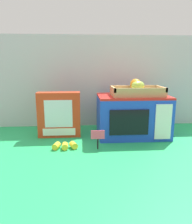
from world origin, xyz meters
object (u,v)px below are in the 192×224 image
food_groups_crate (137,90)px  cookie_set_box (59,115)px  loose_toy_banana (65,146)px  toy_microwave (132,115)px  price_sign (98,137)px

food_groups_crate → cookie_set_box: size_ratio=1.11×
loose_toy_banana → food_groups_crate: bearing=23.9°
food_groups_crate → cookie_set_box: (-0.46, 0.02, -0.14)m
cookie_set_box → food_groups_crate: bearing=-2.7°
cookie_set_box → loose_toy_banana: 0.24m
toy_microwave → food_groups_crate: bearing=-28.9°
toy_microwave → food_groups_crate: food_groups_crate is taller
loose_toy_banana → price_sign: bearing=-5.6°
cookie_set_box → price_sign: 0.31m
food_groups_crate → loose_toy_banana: (-0.41, -0.18, -0.26)m
toy_microwave → price_sign: (-0.23, -0.21, -0.06)m
cookie_set_box → toy_microwave: bearing=-1.4°
price_sign → loose_toy_banana: (-0.17, 0.02, -0.05)m
food_groups_crate → loose_toy_banana: food_groups_crate is taller
cookie_set_box → price_sign: cookie_set_box is taller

